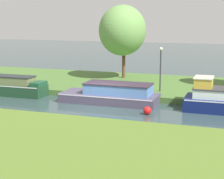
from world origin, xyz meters
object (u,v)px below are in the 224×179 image
willow_tree_left (123,30)px  channel_buoy (147,110)px  forest_barge (4,86)px  lamp_post (161,64)px  slate_cruiser (112,94)px

willow_tree_left → channel_buoy: willow_tree_left is taller
forest_barge → lamp_post: lamp_post is taller
forest_barge → channel_buoy: size_ratio=14.37×
forest_barge → channel_buoy: bearing=-11.3°
forest_barge → willow_tree_left: size_ratio=1.12×
lamp_post → willow_tree_left: bearing=132.5°
willow_tree_left → forest_barge: bearing=-132.5°
forest_barge → willow_tree_left: bearing=47.5°
lamp_post → channel_buoy: bearing=-86.7°
forest_barge → willow_tree_left: 10.98m
forest_barge → channel_buoy: 11.76m
forest_barge → channel_buoy: forest_barge is taller
slate_cruiser → lamp_post: lamp_post is taller
willow_tree_left → channel_buoy: size_ratio=12.88×
willow_tree_left → lamp_post: size_ratio=1.98×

